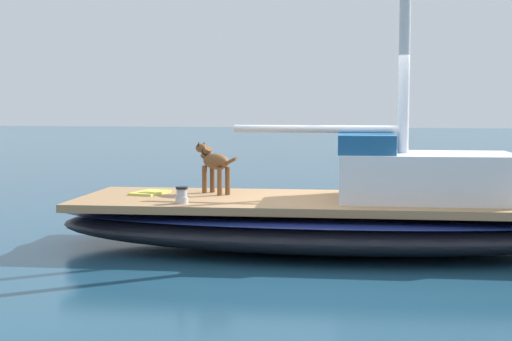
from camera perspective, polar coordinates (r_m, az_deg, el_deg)
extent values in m
plane|color=navy|center=(9.53, 5.95, -6.16)|extent=(120.00, 120.00, 0.00)
ellipsoid|color=black|center=(9.48, 5.96, -4.50)|extent=(2.99, 7.36, 0.56)
ellipsoid|color=navy|center=(9.45, 5.97, -3.42)|extent=(3.01, 7.39, 0.08)
cube|color=#A37A51|center=(9.43, 5.98, -2.52)|extent=(2.50, 6.75, 0.10)
cylinder|color=silver|center=(9.44, 4.84, 3.28)|extent=(0.10, 2.20, 0.10)
cube|color=silver|center=(9.45, 13.30, -0.48)|extent=(1.55, 2.29, 0.60)
cube|color=navy|center=(9.42, 8.66, 2.14)|extent=(1.38, 0.79, 0.24)
ellipsoid|color=brown|center=(9.86, -3.19, 0.72)|extent=(0.51, 0.54, 0.22)
cylinder|color=brown|center=(9.99, -4.09, -0.70)|extent=(0.07, 0.07, 0.38)
cylinder|color=brown|center=(10.07, -3.46, -0.66)|extent=(0.07, 0.07, 0.38)
cylinder|color=brown|center=(9.69, -2.88, -0.87)|extent=(0.07, 0.07, 0.38)
cylinder|color=brown|center=(9.77, -2.25, -0.82)|extent=(0.07, 0.07, 0.38)
cylinder|color=brown|center=(10.04, -3.95, 1.43)|extent=(0.21, 0.21, 0.19)
ellipsoid|color=brown|center=(10.14, -4.34, 1.77)|extent=(0.24, 0.25, 0.13)
cone|color=black|center=(10.11, -4.55, 2.11)|extent=(0.05, 0.05, 0.06)
cone|color=black|center=(10.16, -4.13, 2.12)|extent=(0.05, 0.05, 0.06)
torus|color=black|center=(10.04, -3.95, 1.43)|extent=(0.18, 0.18, 0.10)
cylinder|color=brown|center=(9.56, -1.95, 0.77)|extent=(0.18, 0.20, 0.12)
cylinder|color=#B7B7BC|center=(8.93, -5.88, -2.36)|extent=(0.16, 0.16, 0.08)
cylinder|color=#B7B7BC|center=(8.92, -5.89, -1.78)|extent=(0.13, 0.13, 0.10)
cylinder|color=black|center=(8.91, -5.89, -1.37)|extent=(0.15, 0.15, 0.03)
cube|color=#D8D14C|center=(10.00, -8.37, -1.75)|extent=(0.62, 0.46, 0.03)
cube|color=navy|center=(14.13, 18.35, -0.03)|extent=(1.77, 2.59, 0.36)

